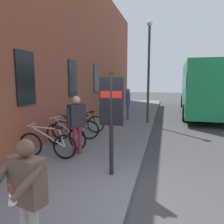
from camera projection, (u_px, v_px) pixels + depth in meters
name	position (u px, v px, depth m)	size (l,w,h in m)	color
ground	(174.00, 134.00, 9.89)	(60.00, 60.00, 0.00)	#38383A
sidewalk_pavement	(121.00, 121.00, 12.44)	(24.00, 3.50, 0.12)	slate
station_facade	(91.00, 50.00, 13.29)	(22.00, 0.65, 8.04)	brown
bicycle_under_window	(48.00, 145.00, 6.50)	(0.48, 1.77, 0.97)	black
bicycle_mid_rack	(66.00, 136.00, 7.54)	(0.70, 1.69, 0.97)	black
bicycle_end_of_row	(76.00, 129.00, 8.50)	(0.62, 1.73, 0.97)	black
bicycle_by_door	(84.00, 124.00, 9.55)	(0.54, 1.75, 0.97)	black
transit_info_sign	(111.00, 108.00, 5.19)	(0.10, 0.55, 2.40)	black
city_bus	(203.00, 85.00, 15.40)	(10.60, 3.00, 3.35)	#1E8C4C
pedestrian_by_facade	(77.00, 119.00, 6.74)	(0.57, 0.49, 1.77)	maroon
pedestrian_crossing_street	(128.00, 101.00, 12.59)	(0.65, 0.31, 1.72)	#334C8C
tourist_with_hotdogs	(26.00, 189.00, 2.71)	(0.63, 0.63, 1.57)	#B2A599
street_lamp	(149.00, 63.00, 11.32)	(0.28, 0.28, 5.08)	#333338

